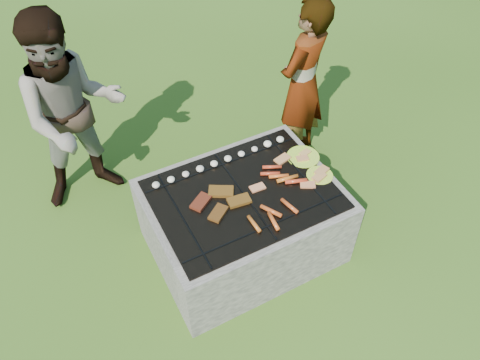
% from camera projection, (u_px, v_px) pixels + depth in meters
% --- Properties ---
extents(lawn, '(60.00, 60.00, 0.00)m').
position_uv_depth(lawn, '(243.00, 246.00, 3.62)').
color(lawn, '#2B4D13').
rests_on(lawn, ground).
extents(fire_pit, '(1.30, 1.00, 0.62)m').
position_uv_depth(fire_pit, '(243.00, 224.00, 3.42)').
color(fire_pit, gray).
rests_on(fire_pit, ground).
extents(mushrooms, '(1.06, 0.06, 0.04)m').
position_uv_depth(mushrooms, '(223.00, 160.00, 3.38)').
color(mushrooms, beige).
rests_on(mushrooms, fire_pit).
extents(pork_slabs, '(0.40, 0.32, 0.02)m').
position_uv_depth(pork_slabs, '(220.00, 200.00, 3.12)').
color(pork_slabs, maroon).
rests_on(pork_slabs, fire_pit).
extents(sausages, '(0.53, 0.55, 0.03)m').
position_uv_depth(sausages, '(278.00, 193.00, 3.16)').
color(sausages, '#CC4621').
rests_on(sausages, fire_pit).
extents(bread_on_grate, '(0.43, 0.40, 0.02)m').
position_uv_depth(bread_on_grate, '(283.00, 175.00, 3.30)').
color(bread_on_grate, '#F2B77C').
rests_on(bread_on_grate, fire_pit).
extents(plate_far, '(0.31, 0.31, 0.03)m').
position_uv_depth(plate_far, '(303.00, 157.00, 3.43)').
color(plate_far, '#E3FF3C').
rests_on(plate_far, fire_pit).
extents(plate_near, '(0.20, 0.20, 0.03)m').
position_uv_depth(plate_near, '(320.00, 175.00, 3.30)').
color(plate_near, '#FFF83C').
rests_on(plate_near, fire_pit).
extents(cook, '(0.64, 0.54, 1.48)m').
position_uv_depth(cook, '(303.00, 84.00, 3.85)').
color(cook, '#A39588').
rests_on(cook, ground).
extents(bystander, '(0.80, 0.63, 1.62)m').
position_uv_depth(bystander, '(74.00, 115.00, 3.45)').
color(bystander, '#A7968B').
rests_on(bystander, ground).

